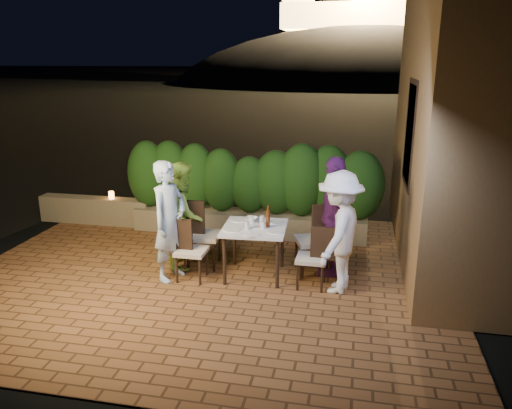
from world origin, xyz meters
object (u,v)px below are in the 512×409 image
(beer_bottle, at_px, (268,216))
(parapet_lamp, at_px, (111,195))
(dining_table, at_px, (255,251))
(diner_blue, at_px, (169,221))
(bowl, at_px, (251,219))
(chair_left_back, at_px, (204,234))
(chair_right_front, at_px, (311,257))
(chair_left_front, at_px, (191,250))
(diner_white, at_px, (339,232))
(diner_green, at_px, (183,214))
(chair_right_back, at_px, (313,239))
(diner_purple, at_px, (334,216))

(beer_bottle, distance_m, parapet_lamp, 3.77)
(dining_table, height_order, diner_blue, diner_blue)
(bowl, distance_m, parapet_lamp, 3.38)
(chair_left_back, xyz_separation_m, chair_right_front, (1.66, -0.39, -0.08))
(chair_left_front, relative_size, diner_white, 0.54)
(bowl, bearing_deg, diner_white, -21.80)
(diner_blue, xyz_separation_m, parapet_lamp, (-1.98, 2.09, -0.29))
(chair_left_front, distance_m, chair_right_front, 1.69)
(chair_left_back, bearing_deg, chair_right_front, -16.94)
(chair_right_front, height_order, parapet_lamp, chair_right_front)
(diner_green, height_order, diner_white, diner_white)
(bowl, xyz_separation_m, chair_right_front, (0.95, -0.49, -0.33))
(bowl, bearing_deg, diner_blue, -150.24)
(beer_bottle, xyz_separation_m, chair_right_front, (0.65, -0.23, -0.47))
(beer_bottle, height_order, diner_blue, diner_blue)
(chair_right_back, bearing_deg, chair_left_back, -16.98)
(bowl, bearing_deg, chair_right_back, 0.92)
(diner_purple, bearing_deg, diner_green, -92.34)
(bowl, bearing_deg, chair_right_front, -27.19)
(beer_bottle, xyz_separation_m, diner_blue, (-1.34, -0.35, -0.05))
(parapet_lamp, bearing_deg, beer_bottle, -27.67)
(chair_right_front, xyz_separation_m, diner_white, (0.36, -0.04, 0.39))
(beer_bottle, height_order, chair_left_back, beer_bottle)
(chair_right_front, height_order, chair_right_back, chair_right_back)
(beer_bottle, xyz_separation_m, diner_white, (1.01, -0.27, -0.08))
(chair_left_front, bearing_deg, diner_green, 119.90)
(dining_table, relative_size, diner_blue, 0.52)
(dining_table, bearing_deg, diner_blue, -164.60)
(chair_left_front, distance_m, parapet_lamp, 3.09)
(diner_white, xyz_separation_m, parapet_lamp, (-4.33, 2.01, -0.26))
(bowl, relative_size, chair_right_front, 0.21)
(diner_blue, height_order, diner_green, diner_blue)
(bowl, distance_m, diner_blue, 1.21)
(bowl, relative_size, diner_blue, 0.11)
(chair_left_front, relative_size, chair_right_back, 0.86)
(chair_left_front, relative_size, parapet_lamp, 6.38)
(diner_white, height_order, parapet_lamp, diner_white)
(chair_left_front, height_order, diner_green, diner_green)
(dining_table, relative_size, diner_purple, 0.51)
(dining_table, distance_m, diner_purple, 1.25)
(chair_left_front, bearing_deg, diner_purple, 18.17)
(diner_white, bearing_deg, chair_right_front, -80.95)
(chair_left_back, xyz_separation_m, diner_white, (2.02, -0.43, 0.32))
(dining_table, xyz_separation_m, diner_green, (-1.14, 0.20, 0.43))
(chair_left_front, relative_size, diner_green, 0.56)
(diner_white, bearing_deg, diner_blue, -73.32)
(diner_purple, bearing_deg, dining_table, -78.76)
(beer_bottle, bearing_deg, chair_left_back, 171.09)
(beer_bottle, relative_size, diner_blue, 0.18)
(chair_left_back, distance_m, diner_blue, 0.69)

